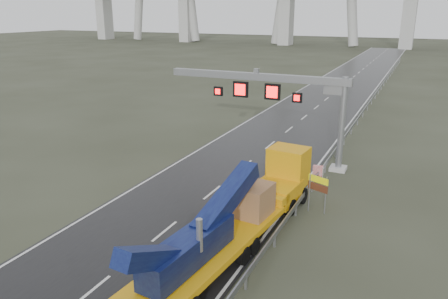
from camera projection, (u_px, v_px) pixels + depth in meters
The scene contains 7 objects.
ground at pixel (120, 268), 20.88m from camera, with size 400.00×400.00×0.00m, color #303323.
road at pixel (316, 107), 55.48m from camera, with size 11.00×200.00×0.02m, color black.
guardrail at pixel (353, 125), 44.18m from camera, with size 0.20×140.00×1.40m, color gray, non-canonical shape.
sign_gantry at pixel (281, 94), 33.90m from camera, with size 14.90×1.20×7.42m.
heavy_haul_truck at pixel (240, 213), 22.85m from camera, with size 4.35×18.14×4.22m.
exit_sign_pair at pixel (318, 187), 26.19m from camera, with size 1.31×0.58×2.38m.
striped_barrier at pixel (318, 174), 31.27m from camera, with size 0.71×0.38×1.20m, color red.
Camera 1 is at (12.15, -14.40, 11.78)m, focal length 35.00 mm.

